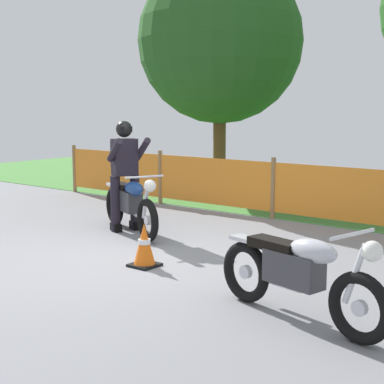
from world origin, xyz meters
name	(u,v)px	position (x,y,z in m)	size (l,w,h in m)	color
ground	(145,258)	(0.00, 0.00, -0.01)	(24.00, 24.00, 0.02)	gray
grass_verge	(349,195)	(0.00, 6.47, 0.01)	(24.00, 6.50, 0.01)	#4C8C3D
barrier_fence	(273,187)	(0.00, 3.22, 0.54)	(10.26, 0.08, 1.05)	olive
tree_leftmost	(220,41)	(-2.53, 5.21, 3.29)	(3.56, 3.56, 5.08)	brown
motorcycle_lead	(130,203)	(-1.14, 0.93, 0.45)	(1.84, 0.97, 0.94)	black
motorcycle_trailing	(299,273)	(2.59, -0.78, 0.44)	(1.90, 0.70, 0.91)	black
rider_lead	(125,169)	(-1.34, 1.02, 0.95)	(0.78, 0.69, 1.69)	black
traffic_cone	(144,245)	(0.28, -0.31, 0.26)	(0.32, 0.32, 0.53)	black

